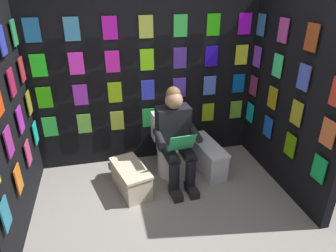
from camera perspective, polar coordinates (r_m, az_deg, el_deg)
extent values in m
cube|color=black|center=(3.96, -4.07, 8.22)|extent=(2.99, 0.10, 2.17)
cube|color=green|center=(4.06, -21.49, -0.16)|extent=(0.17, 0.01, 0.26)
cube|color=#67BA3F|center=(4.01, -15.58, 0.42)|extent=(0.17, 0.01, 0.26)
cube|color=#93AF2F|center=(4.01, -9.60, 1.01)|extent=(0.17, 0.01, 0.26)
cube|color=green|center=(4.05, -3.67, 1.58)|extent=(0.17, 0.01, 0.26)
cube|color=#159524|center=(4.13, 2.10, 2.12)|extent=(0.17, 0.01, 0.26)
cube|color=#A0B817|center=(4.25, 7.59, 2.61)|extent=(0.17, 0.01, 0.26)
cube|color=#74AB32|center=(4.41, 12.73, 3.05)|extent=(0.17, 0.01, 0.26)
cube|color=#30AA0E|center=(3.92, -22.39, 4.99)|extent=(0.17, 0.01, 0.26)
cube|color=purple|center=(3.87, -16.26, 5.66)|extent=(0.17, 0.01, 0.26)
cube|color=#83BC10|center=(3.86, -10.02, 6.28)|extent=(0.17, 0.01, 0.26)
cube|color=#2F37CE|center=(3.90, -3.83, 6.82)|extent=(0.17, 0.01, 0.26)
cube|color=#462EA2|center=(3.99, 2.18, 7.27)|extent=(0.17, 0.01, 0.26)
cube|color=#5073E8|center=(4.11, 7.90, 7.62)|extent=(0.17, 0.01, 0.26)
cube|color=#095DB4|center=(4.28, 13.24, 7.88)|extent=(0.17, 0.01, 0.26)
cube|color=#21DB21|center=(3.81, -23.37, 10.47)|extent=(0.17, 0.01, 0.26)
cube|color=#EC2FCD|center=(3.76, -16.99, 11.25)|extent=(0.17, 0.01, 0.26)
cube|color=#D81CAC|center=(3.76, -10.48, 11.91)|extent=(0.17, 0.01, 0.26)
cube|color=#7DDE14|center=(3.80, -4.00, 12.41)|extent=(0.17, 0.01, 0.26)
cube|color=#472891|center=(3.88, 2.28, 12.75)|extent=(0.17, 0.01, 0.26)
cube|color=#250DCB|center=(4.01, 8.24, 12.93)|extent=(0.17, 0.01, 0.26)
cube|color=yellow|center=(4.18, 13.78, 12.98)|extent=(0.17, 0.01, 0.26)
cube|color=#2164A4|center=(3.74, -24.44, 16.20)|extent=(0.17, 0.01, 0.26)
cube|color=teal|center=(3.69, -17.79, 17.11)|extent=(0.17, 0.01, 0.26)
cube|color=#C113B1|center=(3.69, -10.98, 17.80)|extent=(0.17, 0.01, 0.26)
cube|color=#AFBD3E|center=(3.73, -4.19, 18.26)|extent=(0.17, 0.01, 0.26)
cube|color=green|center=(3.82, 2.39, 18.47)|extent=(0.17, 0.01, 0.26)
cube|color=#2ABA0F|center=(3.95, 8.61, 18.46)|extent=(0.17, 0.01, 0.26)
cube|color=#B411E7|center=(4.12, 14.37, 18.27)|extent=(0.17, 0.01, 0.26)
cube|color=black|center=(3.67, 22.39, 4.90)|extent=(0.10, 1.80, 2.17)
cube|color=#0EC6D9|center=(4.36, 15.28, 2.50)|extent=(0.01, 0.17, 0.26)
cube|color=blue|center=(3.98, 18.39, -0.18)|extent=(0.01, 0.17, 0.26)
cube|color=#559509|center=(3.63, 22.14, -3.41)|extent=(0.01, 0.17, 0.26)
cube|color=#12A149|center=(3.31, 26.70, -7.27)|extent=(0.01, 0.17, 0.26)
cube|color=#942E55|center=(4.23, 15.88, 7.37)|extent=(0.01, 0.17, 0.26)
cube|color=#AF9214|center=(3.84, 19.19, 5.08)|extent=(0.01, 0.17, 0.26)
cube|color=#A39F23|center=(3.47, 23.19, 2.26)|extent=(0.01, 0.17, 0.26)
cube|color=#CF6432|center=(3.13, 28.08, -1.21)|extent=(0.01, 0.17, 0.26)
cube|color=#8535DC|center=(4.13, 16.54, 12.51)|extent=(0.01, 0.17, 0.26)
cube|color=#42F084|center=(3.73, 20.06, 10.69)|extent=(0.01, 0.17, 0.26)
cube|color=#4259BF|center=(3.35, 24.34, 8.40)|extent=(0.01, 0.17, 0.26)
cube|color=teal|center=(4.06, 17.25, 17.86)|extent=(0.01, 0.17, 0.26)
cube|color=#B93F99|center=(3.66, 21.01, 16.59)|extent=(0.01, 0.17, 0.26)
cube|color=#963D19|center=(3.27, 25.61, 14.91)|extent=(0.01, 0.17, 0.26)
cube|color=black|center=(3.16, -28.75, 0.40)|extent=(0.10, 1.80, 2.17)
cube|color=teal|center=(2.77, -28.43, -14.51)|extent=(0.01, 0.17, 0.26)
cube|color=orange|center=(3.14, -26.48, -8.98)|extent=(0.01, 0.17, 0.26)
cube|color=#CB4177|center=(3.55, -24.99, -4.65)|extent=(0.01, 0.17, 0.26)
cube|color=#1BBCA9|center=(3.97, -23.83, -1.23)|extent=(0.01, 0.17, 0.26)
cube|color=#9B2889|center=(2.96, -27.94, -2.68)|extent=(0.01, 0.17, 0.26)
cube|color=#B528BA|center=(3.38, -26.20, 1.09)|extent=(0.01, 0.17, 0.26)
cube|color=olive|center=(3.82, -24.86, 4.01)|extent=(0.01, 0.17, 0.26)
cube|color=#AE1A4C|center=(3.26, -27.52, 7.34)|extent=(0.01, 0.17, 0.26)
cube|color=#B92C39|center=(3.71, -25.97, 9.61)|extent=(0.01, 0.17, 0.26)
cube|color=#2D39C2|center=(3.18, -28.97, 14.00)|extent=(0.01, 0.17, 0.26)
cube|color=#298E4C|center=(3.64, -27.17, 15.48)|extent=(0.01, 0.17, 0.26)
cylinder|color=white|center=(3.90, 0.78, -6.42)|extent=(0.38, 0.38, 0.40)
cylinder|color=white|center=(3.79, 0.80, -3.70)|extent=(0.41, 0.41, 0.02)
cube|color=white|center=(3.93, -0.31, 0.22)|extent=(0.39, 0.20, 0.36)
cylinder|color=white|center=(3.85, 0.07, -0.33)|extent=(0.39, 0.09, 0.39)
cube|color=black|center=(3.64, 0.94, -0.19)|extent=(0.41, 0.24, 0.52)
sphere|color=tan|center=(3.47, 1.13, 4.89)|extent=(0.21, 0.21, 0.21)
sphere|color=olive|center=(3.47, 0.99, 6.11)|extent=(0.17, 0.17, 0.17)
cylinder|color=black|center=(3.61, 3.38, -4.81)|extent=(0.17, 0.41, 0.15)
cylinder|color=black|center=(3.56, 0.33, -5.29)|extent=(0.17, 0.41, 0.15)
cylinder|color=black|center=(3.59, 4.26, -9.33)|extent=(0.12, 0.12, 0.42)
cylinder|color=black|center=(3.54, 1.18, -9.88)|extent=(0.12, 0.12, 0.42)
cube|color=black|center=(3.65, 4.51, -11.99)|extent=(0.13, 0.27, 0.09)
cube|color=black|center=(3.59, 1.45, -12.58)|extent=(0.13, 0.27, 0.09)
cylinder|color=black|center=(3.56, 5.18, -1.33)|extent=(0.10, 0.31, 0.13)
cylinder|color=black|center=(3.44, -1.67, -2.28)|extent=(0.10, 0.31, 0.13)
cube|color=#31BF66|center=(3.37, 2.66, -3.24)|extent=(0.31, 0.15, 0.23)
cube|color=silver|center=(4.03, 7.34, -5.89)|extent=(0.33, 0.74, 0.35)
cube|color=white|center=(3.94, 7.50, -3.54)|extent=(0.35, 0.77, 0.03)
cube|color=beige|center=(3.66, -7.03, -10.02)|extent=(0.45, 0.66, 0.29)
cube|color=beige|center=(3.57, -7.17, -7.90)|extent=(0.47, 0.69, 0.03)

